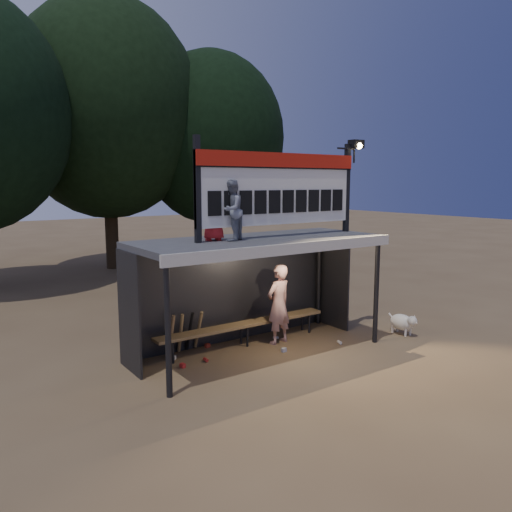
% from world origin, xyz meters
% --- Properties ---
extents(ground, '(80.00, 80.00, 0.00)m').
position_xyz_m(ground, '(0.00, 0.00, 0.00)').
color(ground, brown).
rests_on(ground, ground).
extents(player, '(0.68, 0.50, 1.69)m').
position_xyz_m(player, '(0.68, 0.25, 0.85)').
color(player, silver).
rests_on(player, ground).
extents(child_a, '(0.70, 0.67, 1.13)m').
position_xyz_m(child_a, '(-0.68, -0.06, 2.89)').
color(child_a, gray).
rests_on(child_a, dugout_shelter).
extents(child_b, '(0.56, 0.43, 1.03)m').
position_xyz_m(child_b, '(-0.96, 0.13, 2.84)').
color(child_b, '#B41B1E').
rests_on(child_b, dugout_shelter).
extents(dugout_shelter, '(5.10, 2.08, 2.32)m').
position_xyz_m(dugout_shelter, '(0.00, 0.24, 1.85)').
color(dugout_shelter, '#3B3B3D').
rests_on(dugout_shelter, ground).
extents(scoreboard_assembly, '(4.10, 0.27, 1.99)m').
position_xyz_m(scoreboard_assembly, '(0.56, -0.01, 3.32)').
color(scoreboard_assembly, black).
rests_on(scoreboard_assembly, dugout_shelter).
extents(bench, '(4.00, 0.35, 0.48)m').
position_xyz_m(bench, '(0.00, 0.55, 0.43)').
color(bench, olive).
rests_on(bench, ground).
extents(tree_mid, '(7.22, 7.22, 10.36)m').
position_xyz_m(tree_mid, '(1.00, 11.50, 6.17)').
color(tree_mid, '#302315').
rests_on(tree_mid, ground).
extents(tree_right, '(6.08, 6.08, 8.72)m').
position_xyz_m(tree_right, '(5.00, 10.50, 5.19)').
color(tree_right, black).
rests_on(tree_right, ground).
extents(dog, '(0.36, 0.81, 0.49)m').
position_xyz_m(dog, '(3.35, -0.88, 0.28)').
color(dog, silver).
rests_on(dog, ground).
extents(bats, '(0.68, 0.35, 0.84)m').
position_xyz_m(bats, '(-1.24, 0.82, 0.43)').
color(bats, olive).
rests_on(bats, ground).
extents(litter, '(3.45, 1.52, 0.08)m').
position_xyz_m(litter, '(-0.34, 0.21, 0.04)').
color(litter, red).
rests_on(litter, ground).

